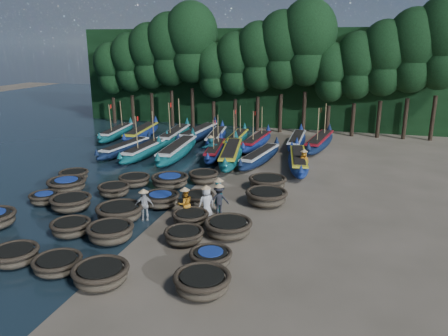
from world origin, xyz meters
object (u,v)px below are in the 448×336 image
(coracle_16, at_px, (114,190))
(coracle_19, at_px, (266,197))
(coracle_11, at_px, (71,203))
(coracle_14, at_px, (228,227))
(coracle_13, at_px, (190,218))
(long_boat_4, at_px, (178,150))
(coracle_23, at_px, (203,177))
(long_boat_17, at_px, (320,142))
(coracle_2, at_px, (58,264))
(coracle_4, at_px, (202,282))
(coracle_17, at_px, (161,199))
(fisherman_3, at_px, (219,199))
(coracle_12, at_px, (120,212))
(coracle_24, at_px, (267,182))
(long_boat_15, at_px, (257,141))
(coracle_6, at_px, (71,227))
(coracle_18, at_px, (198,198))
(long_boat_2, at_px, (125,148))
(coracle_8, at_px, (184,236))
(long_boat_3, at_px, (146,150))
(long_boat_9, at_px, (117,133))
(long_boat_16, at_px, (297,141))
(long_boat_7, at_px, (260,157))
(long_boat_12, at_px, (198,134))
(coracle_9, at_px, (211,257))
(fisherman_1, at_px, (219,195))
(long_boat_5, at_px, (215,151))
(long_boat_13, at_px, (216,137))
(long_boat_8, at_px, (298,161))
(long_boat_11, at_px, (175,135))
(fisherman_2, at_px, (185,203))
(coracle_22, at_px, (170,181))
(long_boat_10, at_px, (142,133))
(coracle_10, at_px, (44,198))
(fisherman_5, at_px, (211,147))
(coracle_20, at_px, (74,175))
(long_boat_14, at_px, (236,140))
(coracle_15, at_px, (67,185))
(long_boat_6, at_px, (231,154))
(coracle_21, at_px, (134,180))
(coracle_1, at_px, (15,255))

(coracle_16, relative_size, coracle_19, 0.66)
(coracle_11, bearing_deg, coracle_14, -4.93)
(coracle_13, relative_size, long_boat_4, 0.22)
(coracle_23, xyz_separation_m, long_boat_17, (6.38, 11.57, 0.15))
(coracle_2, height_order, coracle_4, coracle_4)
(coracle_17, bearing_deg, fisherman_3, -1.01)
(coracle_4, height_order, coracle_11, coracle_11)
(coracle_12, distance_m, coracle_24, 9.27)
(coracle_4, relative_size, fisherman_3, 1.34)
(fisherman_3, bearing_deg, long_boat_15, -102.53)
(coracle_6, bearing_deg, coracle_17, 61.98)
(coracle_11, xyz_separation_m, coracle_19, (9.82, 3.69, 0.03))
(coracle_18, xyz_separation_m, long_boat_2, (-9.36, 9.11, 0.11))
(coracle_14, relative_size, coracle_16, 1.22)
(coracle_8, distance_m, coracle_24, 8.63)
(long_boat_3, bearing_deg, coracle_13, -53.32)
(long_boat_9, bearing_deg, long_boat_16, -3.36)
(long_boat_7, distance_m, long_boat_16, 6.39)
(coracle_2, bearing_deg, long_boat_12, 96.36)
(coracle_9, height_order, fisherman_1, fisherman_1)
(long_boat_12, bearing_deg, long_boat_5, -55.03)
(long_boat_13, bearing_deg, coracle_18, -84.50)
(coracle_13, distance_m, long_boat_8, 12.25)
(long_boat_8, distance_m, long_boat_11, 12.89)
(coracle_19, bearing_deg, long_boat_5, 122.11)
(coracle_6, bearing_deg, fisherman_2, 37.78)
(long_boat_4, bearing_deg, fisherman_3, -61.62)
(coracle_17, xyz_separation_m, coracle_24, (5.04, 4.48, 0.02))
(coracle_24, xyz_separation_m, long_boat_3, (-10.57, 5.14, 0.10))
(coracle_2, height_order, long_boat_5, long_boat_5)
(coracle_4, distance_m, coracle_22, 12.06)
(long_boat_9, distance_m, long_boat_10, 2.47)
(coracle_13, bearing_deg, coracle_22, 122.39)
(long_boat_8, bearing_deg, long_boat_9, 153.82)
(coracle_10, bearing_deg, coracle_12, -10.88)
(fisherman_5, bearing_deg, coracle_22, 31.31)
(coracle_20, relative_size, long_boat_8, 0.26)
(coracle_13, relative_size, long_boat_13, 0.25)
(coracle_14, xyz_separation_m, long_boat_4, (-7.58, 12.61, 0.16))
(coracle_8, xyz_separation_m, fisherman_1, (0.42, 3.97, 0.62))
(coracle_12, height_order, long_boat_14, long_boat_14)
(coracle_2, bearing_deg, coracle_22, 89.24)
(long_boat_13, bearing_deg, coracle_9, -81.41)
(coracle_15, distance_m, long_boat_2, 9.39)
(coracle_22, xyz_separation_m, long_boat_4, (-2.25, 6.85, 0.16))
(coracle_22, relative_size, long_boat_6, 0.31)
(coracle_12, xyz_separation_m, coracle_21, (-1.85, 5.17, -0.08))
(long_boat_2, bearing_deg, coracle_17, -46.16)
(coracle_13, relative_size, long_boat_3, 0.24)
(coracle_1, bearing_deg, coracle_24, 56.33)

